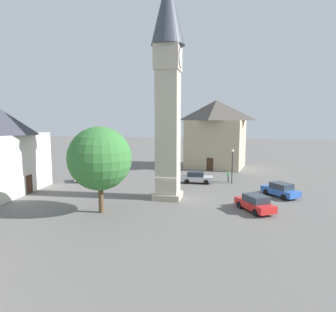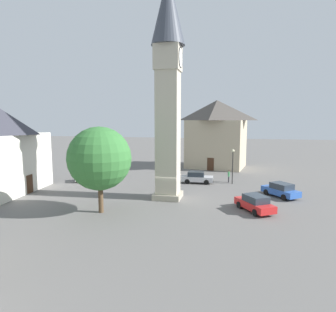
{
  "view_description": "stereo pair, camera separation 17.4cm",
  "coord_description": "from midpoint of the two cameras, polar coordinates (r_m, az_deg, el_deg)",
  "views": [
    {
      "loc": [
        -29.51,
        -6.48,
        8.35
      ],
      "look_at": [
        0.0,
        0.0,
        4.52
      ],
      "focal_mm": 31.17,
      "sensor_mm": 36.0,
      "label": 1
    },
    {
      "loc": [
        -29.48,
        -6.65,
        8.35
      ],
      "look_at": [
        0.0,
        0.0,
        4.52
      ],
      "focal_mm": 31.17,
      "sensor_mm": 36.0,
      "label": 2
    }
  ],
  "objects": [
    {
      "name": "ground_plane",
      "position": [
        31.35,
        0.16,
        -8.23
      ],
      "size": [
        200.0,
        200.0,
        0.0
      ],
      "primitive_type": "plane",
      "color": "#605E5B"
    },
    {
      "name": "clock_tower",
      "position": [
        30.64,
        0.17,
        16.68
      ],
      "size": [
        3.41,
        3.41,
        22.82
      ],
      "color": "#A59C89",
      "rests_on": "ground"
    },
    {
      "name": "car_blue_kerb",
      "position": [
        33.97,
        21.32,
        -6.19
      ],
      "size": [
        4.27,
        3.91,
        1.53
      ],
      "color": "#2D5BB7",
      "rests_on": "ground"
    },
    {
      "name": "car_silver_kerb",
      "position": [
        28.01,
        16.78,
        -8.81
      ],
      "size": [
        4.39,
        3.63,
        1.53
      ],
      "color": "red",
      "rests_on": "ground"
    },
    {
      "name": "car_red_corner",
      "position": [
        38.56,
        5.81,
        -4.17
      ],
      "size": [
        1.95,
        4.2,
        1.53
      ],
      "color": "silver",
      "rests_on": "ground"
    },
    {
      "name": "car_white_side",
      "position": [
        40.81,
        -14.84,
        -3.75
      ],
      "size": [
        3.62,
        4.39,
        1.53
      ],
      "color": "white",
      "rests_on": "ground"
    },
    {
      "name": "pedestrian",
      "position": [
        39.58,
        11.93,
        -3.63
      ],
      "size": [
        0.56,
        0.25,
        1.69
      ],
      "color": "black",
      "rests_on": "ground"
    },
    {
      "name": "tree",
      "position": [
        26.37,
        -13.05,
        -0.49
      ],
      "size": [
        5.63,
        5.63,
        7.73
      ],
      "color": "brown",
      "rests_on": "ground"
    },
    {
      "name": "building_terrace_right",
      "position": [
        51.24,
        9.55,
        4.38
      ],
      "size": [
        9.47,
        10.93,
        11.58
      ],
      "color": "tan",
      "rests_on": "ground"
    },
    {
      "name": "lamp_post",
      "position": [
        38.45,
        12.68,
        -0.87
      ],
      "size": [
        0.36,
        0.36,
        4.5
      ],
      "color": "black",
      "rests_on": "ground"
    }
  ]
}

